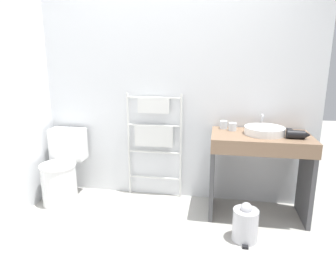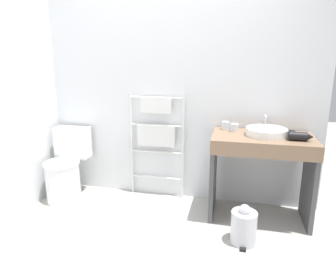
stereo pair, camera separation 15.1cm
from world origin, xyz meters
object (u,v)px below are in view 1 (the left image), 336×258
towel_radiator (154,130)px  hair_dryer (297,134)px  cup_near_edge (233,127)px  sink_basin (264,130)px  cup_near_wall (224,125)px  toilet (62,171)px  trash_bin (245,224)px

towel_radiator → hair_dryer: bearing=-13.1°
hair_dryer → cup_near_edge: bearing=160.4°
sink_basin → hair_dryer: hair_dryer is taller
cup_near_wall → cup_near_edge: bearing=-36.9°
toilet → trash_bin: 2.01m
towel_radiator → hair_dryer: (1.41, -0.33, 0.10)m
towel_radiator → sink_basin: 1.16m
sink_basin → cup_near_edge: bearing=161.8°
cup_near_edge → trash_bin: bearing=-77.9°
hair_dryer → trash_bin: hair_dryer is taller
towel_radiator → sink_basin: bearing=-11.1°
towel_radiator → hair_dryer: 1.45m
hair_dryer → toilet: bearing=178.6°
toilet → towel_radiator: 1.11m
toilet → trash_bin: bearing=-12.7°
cup_near_edge → trash_bin: 0.94m
sink_basin → trash_bin: bearing=-109.5°
towel_radiator → cup_near_wall: towel_radiator is taller
toilet → hair_dryer: 2.45m
toilet → cup_near_edge: bearing=4.5°
towel_radiator → cup_near_edge: towel_radiator is taller
toilet → hair_dryer: hair_dryer is taller
cup_near_wall → hair_dryer: size_ratio=0.39×
cup_near_wall → trash_bin: cup_near_wall is taller
cup_near_wall → trash_bin: bearing=-71.8°
cup_near_wall → trash_bin: (0.21, -0.65, -0.73)m
towel_radiator → sink_basin: (1.14, -0.22, 0.10)m
trash_bin → hair_dryer: bearing=40.8°
towel_radiator → sink_basin: size_ratio=3.13×
cup_near_edge → hair_dryer: 0.60m
cup_near_wall → cup_near_edge: size_ratio=1.01×
hair_dryer → trash_bin: (-0.44, -0.38, -0.73)m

